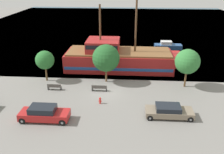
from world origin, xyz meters
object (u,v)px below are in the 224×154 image
Objects in this scene: parked_car_curb_front at (44,113)px; fire_hydrant at (100,100)px; bench_promenade_east at (54,87)px; bench_promenade_west at (99,88)px; moored_boat_dockside at (168,46)px; pirate_ship at (118,58)px; parked_car_curb_mid at (169,111)px.

parked_car_curb_front is 6.50× the size of fire_hydrant.
bench_promenade_east is 5.76m from bench_promenade_west.
moored_boat_dockside is 2.73× the size of bench_promenade_west.
moored_boat_dockside is 26.22m from bench_promenade_east.
bench_promenade_west is at bearing -103.11° from pirate_ship.
bench_promenade_east is (-16.96, -20.00, -0.15)m from moored_boat_dockside.
parked_car_curb_front is (-15.96, -27.02, 0.18)m from moored_boat_dockside.
fire_hydrant is at bearing 162.56° from parked_car_curb_mid.
bench_promenade_west is at bearing 144.95° from parked_car_curb_mid.
moored_boat_dockside is at bearing 59.43° from parked_car_curb_front.
bench_promenade_east is (-1.00, 7.03, -0.33)m from parked_car_curb_front.
pirate_ship is at bearing 47.57° from bench_promenade_east.
fire_hydrant is at bearing -114.88° from moored_boat_dockside.
pirate_ship is 11.74m from fire_hydrant.
pirate_ship is 14.86m from moored_boat_dockside.
parked_car_curb_front is at bearing -81.93° from bench_promenade_east.
parked_car_curb_front reaches higher than bench_promenade_west.
parked_car_curb_mid is at bearing -66.81° from pirate_ship.
moored_boat_dockside is (9.25, 11.57, -1.12)m from pirate_ship.
pirate_ship is at bearing 76.89° from bench_promenade_west.
bench_promenade_east and bench_promenade_west have the same top height.
fire_hydrant is 6.98m from bench_promenade_east.
bench_promenade_east is 0.92× the size of bench_promenade_west.
parked_car_curb_front is at bearing -120.57° from moored_boat_dockside.
pirate_ship reaches higher than bench_promenade_west.
parked_car_curb_front is at bearing -123.87° from bench_promenade_west.
parked_car_curb_front is 8.55m from bench_promenade_west.
parked_car_curb_mid reaches higher than bench_promenade_west.
moored_boat_dockside is 1.08× the size of parked_car_curb_mid.
pirate_ship is 16.88m from parked_car_curb_front.
parked_car_curb_mid is at bearing -35.05° from bench_promenade_west.
parked_car_curb_mid is 2.75× the size of bench_promenade_east.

